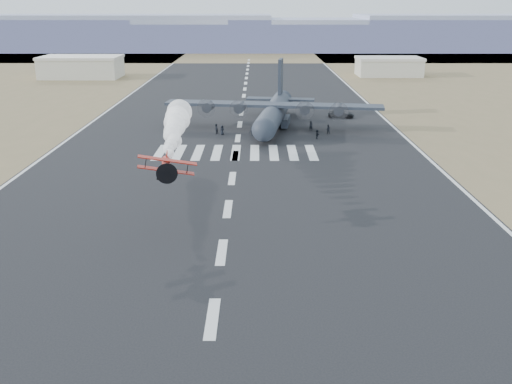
{
  "coord_description": "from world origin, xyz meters",
  "views": [
    {
      "loc": [
        3.35,
        -37.63,
        22.55
      ],
      "look_at": [
        3.26,
        18.13,
        4.0
      ],
      "focal_mm": 40.0,
      "sensor_mm": 36.0,
      "label": 1
    }
  ],
  "objects_px": {
    "hangar_left": "(81,67)",
    "crew_a": "(311,126)",
    "crew_g": "(270,133)",
    "crew_f": "(317,134)",
    "support_vehicle": "(341,114)",
    "hangar_right": "(389,66)",
    "crew_d": "(263,132)",
    "crew_b": "(216,129)",
    "aerobatic_biplane": "(166,166)",
    "crew_h": "(328,129)",
    "transport_aircraft": "(274,111)",
    "crew_c": "(252,132)",
    "crew_e": "(222,130)"
  },
  "relations": [
    {
      "from": "crew_g",
      "to": "crew_a",
      "type": "bearing_deg",
      "value": -171.63
    },
    {
      "from": "crew_a",
      "to": "crew_g",
      "type": "bearing_deg",
      "value": -150.37
    },
    {
      "from": "aerobatic_biplane",
      "to": "transport_aircraft",
      "type": "height_order",
      "value": "transport_aircraft"
    },
    {
      "from": "hangar_right",
      "to": "crew_d",
      "type": "distance_m",
      "value": 98.37
    },
    {
      "from": "hangar_left",
      "to": "crew_f",
      "type": "distance_m",
      "value": 107.8
    },
    {
      "from": "crew_a",
      "to": "crew_h",
      "type": "xyz_separation_m",
      "value": [
        2.79,
        -2.88,
        -0.02
      ]
    },
    {
      "from": "hangar_left",
      "to": "support_vehicle",
      "type": "height_order",
      "value": "hangar_left"
    },
    {
      "from": "crew_g",
      "to": "crew_f",
      "type": "bearing_deg",
      "value": 145.17
    },
    {
      "from": "transport_aircraft",
      "to": "crew_f",
      "type": "height_order",
      "value": "transport_aircraft"
    },
    {
      "from": "crew_a",
      "to": "crew_e",
      "type": "bearing_deg",
      "value": -173.29
    },
    {
      "from": "crew_e",
      "to": "crew_g",
      "type": "bearing_deg",
      "value": -45.97
    },
    {
      "from": "aerobatic_biplane",
      "to": "crew_f",
      "type": "height_order",
      "value": "aerobatic_biplane"
    },
    {
      "from": "crew_a",
      "to": "crew_c",
      "type": "relative_size",
      "value": 1.11
    },
    {
      "from": "hangar_right",
      "to": "crew_c",
      "type": "xyz_separation_m",
      "value": [
        -43.52,
        -88.24,
        -2.21
      ]
    },
    {
      "from": "hangar_left",
      "to": "crew_b",
      "type": "xyz_separation_m",
      "value": [
        47.94,
        -81.49,
        -2.5
      ]
    },
    {
      "from": "crew_a",
      "to": "crew_d",
      "type": "xyz_separation_m",
      "value": [
        -8.87,
        -5.44,
        -0.01
      ]
    },
    {
      "from": "crew_c",
      "to": "support_vehicle",
      "type": "bearing_deg",
      "value": 51.0
    },
    {
      "from": "crew_h",
      "to": "crew_d",
      "type": "bearing_deg",
      "value": 2.97
    },
    {
      "from": "aerobatic_biplane",
      "to": "crew_h",
      "type": "bearing_deg",
      "value": 59.68
    },
    {
      "from": "crew_a",
      "to": "crew_b",
      "type": "relative_size",
      "value": 0.98
    },
    {
      "from": "hangar_left",
      "to": "crew_d",
      "type": "relative_size",
      "value": 14.0
    },
    {
      "from": "crew_d",
      "to": "support_vehicle",
      "type": "bearing_deg",
      "value": 139.64
    },
    {
      "from": "hangar_left",
      "to": "aerobatic_biplane",
      "type": "xyz_separation_m",
      "value": [
        46.24,
        -127.66,
        3.58
      ]
    },
    {
      "from": "hangar_left",
      "to": "crew_h",
      "type": "height_order",
      "value": "hangar_left"
    },
    {
      "from": "crew_a",
      "to": "crew_h",
      "type": "bearing_deg",
      "value": -51.41
    },
    {
      "from": "crew_a",
      "to": "crew_f",
      "type": "bearing_deg",
      "value": -91.16
    },
    {
      "from": "hangar_right",
      "to": "crew_f",
      "type": "bearing_deg",
      "value": -109.59
    },
    {
      "from": "crew_c",
      "to": "crew_a",
      "type": "bearing_deg",
      "value": 30.15
    },
    {
      "from": "aerobatic_biplane",
      "to": "crew_a",
      "type": "height_order",
      "value": "aerobatic_biplane"
    },
    {
      "from": "hangar_right",
      "to": "crew_a",
      "type": "relative_size",
      "value": 11.6
    },
    {
      "from": "crew_g",
      "to": "transport_aircraft",
      "type": "bearing_deg",
      "value": -122.82
    },
    {
      "from": "hangar_right",
      "to": "crew_h",
      "type": "xyz_separation_m",
      "value": [
        -29.84,
        -86.59,
        -2.15
      ]
    },
    {
      "from": "support_vehicle",
      "to": "hangar_left",
      "type": "bearing_deg",
      "value": 58.34
    },
    {
      "from": "hangar_left",
      "to": "crew_b",
      "type": "distance_m",
      "value": 94.57
    },
    {
      "from": "transport_aircraft",
      "to": "crew_d",
      "type": "distance_m",
      "value": 9.44
    },
    {
      "from": "crew_g",
      "to": "hangar_right",
      "type": "bearing_deg",
      "value": -141.13
    },
    {
      "from": "aerobatic_biplane",
      "to": "crew_d",
      "type": "relative_size",
      "value": 3.34
    },
    {
      "from": "crew_g",
      "to": "crew_c",
      "type": "bearing_deg",
      "value": -42.47
    },
    {
      "from": "transport_aircraft",
      "to": "hangar_right",
      "type": "bearing_deg",
      "value": 71.96
    },
    {
      "from": "aerobatic_biplane",
      "to": "crew_c",
      "type": "distance_m",
      "value": 45.6
    },
    {
      "from": "hangar_right",
      "to": "crew_f",
      "type": "xyz_separation_m",
      "value": [
        -32.13,
        -90.29,
        -2.21
      ]
    },
    {
      "from": "crew_f",
      "to": "crew_h",
      "type": "distance_m",
      "value": 4.35
    },
    {
      "from": "support_vehicle",
      "to": "crew_c",
      "type": "xyz_separation_m",
      "value": [
        -18.27,
        -17.29,
        0.06
      ]
    },
    {
      "from": "aerobatic_biplane",
      "to": "support_vehicle",
      "type": "relative_size",
      "value": 1.1
    },
    {
      "from": "support_vehicle",
      "to": "crew_f",
      "type": "xyz_separation_m",
      "value": [
        -6.89,
        -19.35,
        0.06
      ]
    },
    {
      "from": "hangar_left",
      "to": "crew_a",
      "type": "height_order",
      "value": "hangar_left"
    },
    {
      "from": "hangar_left",
      "to": "crew_e",
      "type": "height_order",
      "value": "hangar_left"
    },
    {
      "from": "aerobatic_biplane",
      "to": "crew_g",
      "type": "relative_size",
      "value": 3.71
    },
    {
      "from": "aerobatic_biplane",
      "to": "crew_b",
      "type": "height_order",
      "value": "aerobatic_biplane"
    },
    {
      "from": "crew_a",
      "to": "crew_d",
      "type": "height_order",
      "value": "crew_a"
    }
  ]
}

